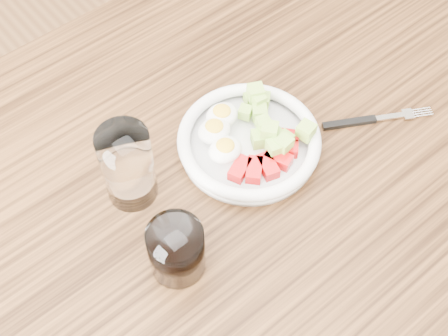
# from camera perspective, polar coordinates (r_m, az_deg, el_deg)

# --- Properties ---
(dining_table) EXTENTS (1.50, 0.90, 0.77)m
(dining_table) POSITION_cam_1_polar(r_m,az_deg,el_deg) (1.02, 0.79, -4.17)
(dining_table) COLOR brown
(dining_table) RESTS_ON ground
(bowl) EXTENTS (0.22, 0.22, 0.06)m
(bowl) POSITION_cam_1_polar(r_m,az_deg,el_deg) (0.95, 2.23, 2.60)
(bowl) COLOR white
(bowl) RESTS_ON dining_table
(fork) EXTENTS (0.17, 0.10, 0.01)m
(fork) POSITION_cam_1_polar(r_m,az_deg,el_deg) (1.02, 12.69, 4.25)
(fork) COLOR black
(fork) RESTS_ON dining_table
(water_glass) EXTENTS (0.07, 0.07, 0.13)m
(water_glass) POSITION_cam_1_polar(r_m,az_deg,el_deg) (0.88, -8.81, 0.19)
(water_glass) COLOR white
(water_glass) RESTS_ON dining_table
(coffee_glass) EXTENTS (0.08, 0.08, 0.09)m
(coffee_glass) POSITION_cam_1_polar(r_m,az_deg,el_deg) (0.83, -4.37, -7.49)
(coffee_glass) COLOR white
(coffee_glass) RESTS_ON dining_table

